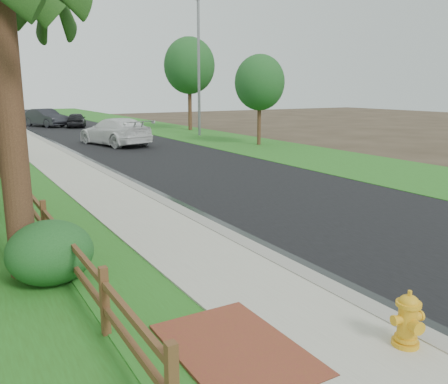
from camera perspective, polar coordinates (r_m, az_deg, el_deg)
ground at (r=8.84m, az=10.38°, el=-12.01°), size 120.00×120.00×0.00m
road at (r=42.38m, az=-16.77°, el=7.05°), size 8.00×90.00×0.02m
curb at (r=41.59m, az=-22.42°, el=6.61°), size 0.40×90.00×0.12m
wet_gutter at (r=41.65m, az=-21.94°, el=6.60°), size 0.50×90.00×0.00m
sidewalk at (r=41.43m, az=-24.21°, el=6.43°), size 2.20×90.00×0.10m
verge_far at (r=44.51m, az=-8.05°, el=7.70°), size 6.00×90.00×0.04m
brick_patch at (r=6.93m, az=1.43°, el=-18.62°), size 1.60×2.40×0.11m
ranch_fence at (r=12.92m, az=-21.73°, el=-1.93°), size 0.12×16.92×1.10m
fire_hydrant at (r=7.26m, az=21.21°, el=-14.22°), size 0.54×0.44×0.82m
white_suv at (r=31.28m, az=-12.99°, el=7.11°), size 3.78×6.35×1.72m
dark_car_mid at (r=46.51m, az=-17.34°, el=8.29°), size 2.66×4.25×1.35m
dark_car_far at (r=48.02m, az=-20.69°, el=8.36°), size 3.58×5.31×1.66m
streetlight at (r=36.45m, az=-3.26°, el=15.72°), size 2.19×1.14×10.08m
shrub_a at (r=9.55m, az=-20.20°, el=-6.83°), size 1.90×1.90×1.20m
tree_near_right at (r=30.49m, az=4.32°, el=12.99°), size 3.15×3.15×5.67m
tree_mid_right at (r=41.29m, az=-4.20°, el=14.91°), size 4.30×4.30×7.79m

